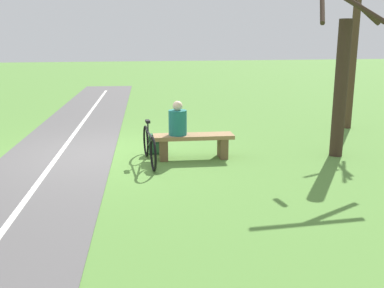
{
  "coord_description": "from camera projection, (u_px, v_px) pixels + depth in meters",
  "views": [
    {
      "loc": [
        -0.27,
        9.24,
        2.4
      ],
      "look_at": [
        -1.53,
        2.88,
        0.84
      ],
      "focal_mm": 40.98,
      "sensor_mm": 36.0,
      "label": 1
    }
  ],
  "objects": [
    {
      "name": "ground_plane",
      "position": [
        96.0,
        155.0,
        9.32
      ],
      "size": [
        80.0,
        80.0,
        0.0
      ],
      "primitive_type": "plane",
      "color": "#548438"
    },
    {
      "name": "bench",
      "position": [
        193.0,
        142.0,
        8.97
      ],
      "size": [
        1.66,
        0.56,
        0.5
      ],
      "rotation": [
        0.0,
        0.0,
        -0.07
      ],
      "color": "#937047",
      "rests_on": "ground_plane"
    },
    {
      "name": "person_seated",
      "position": [
        178.0,
        121.0,
        8.82
      ],
      "size": [
        0.39,
        0.39,
        0.7
      ],
      "rotation": [
        0.0,
        0.0,
        -0.07
      ],
      "color": "#1E6B66",
      "rests_on": "bench"
    },
    {
      "name": "bicycle",
      "position": [
        149.0,
        146.0,
        8.61
      ],
      "size": [
        0.1,
        1.75,
        0.84
      ],
      "rotation": [
        0.0,
        0.0,
        1.6
      ],
      "color": "black",
      "rests_on": "ground_plane"
    },
    {
      "name": "backpack",
      "position": [
        156.0,
        144.0,
        9.35
      ],
      "size": [
        0.32,
        0.26,
        0.43
      ],
      "rotation": [
        0.0,
        0.0,
        6.15
      ],
      "color": "#1E4C2D",
      "rests_on": "ground_plane"
    },
    {
      "name": "tree_far_left",
      "position": [
        355.0,
        45.0,
        11.6
      ],
      "size": [
        0.86,
        0.88,
        4.72
      ],
      "color": "#473323",
      "rests_on": "ground_plane"
    },
    {
      "name": "tree_far_right",
      "position": [
        341.0,
        78.0,
        8.83
      ],
      "size": [
        1.47,
        1.63,
        3.55
      ],
      "color": "#38281E",
      "rests_on": "ground_plane"
    }
  ]
}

